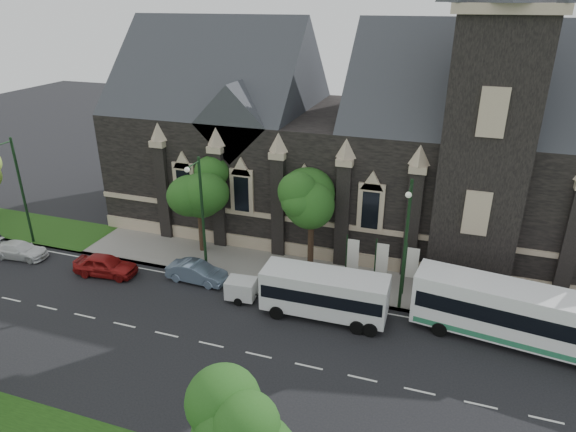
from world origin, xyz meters
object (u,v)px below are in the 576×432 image
at_px(tree_walk_right, 315,196).
at_px(banner_flag_left, 350,256).
at_px(banner_flag_center, 379,261).
at_px(car_far_red, 106,265).
at_px(street_lamp_near, 406,240).
at_px(tour_coach, 524,316).
at_px(tree_park_east, 241,431).
at_px(sedan, 197,272).
at_px(car_far_white, 20,250).
at_px(tree_walk_left, 201,184).
at_px(street_lamp_far, 19,186).
at_px(shuttle_bus, 325,292).
at_px(box_trailer, 241,289).
at_px(banner_flag_right, 410,266).
at_px(street_lamp_mid, 201,212).

bearing_deg(tree_walk_right, banner_flag_left, -29.10).
bearing_deg(banner_flag_center, car_far_red, -167.95).
distance_m(street_lamp_near, tour_coach, 7.88).
relative_size(tree_park_east, tour_coach, 0.50).
bearing_deg(sedan, banner_flag_left, -72.90).
bearing_deg(banner_flag_left, tree_walk_right, 150.90).
bearing_deg(car_far_white, car_far_red, -96.81).
xyz_separation_m(tree_park_east, car_far_red, (-17.14, 14.21, -3.83)).
bearing_deg(tree_walk_left, street_lamp_far, -165.74).
bearing_deg(tree_park_east, car_far_white, 150.39).
bearing_deg(tree_walk_right, car_far_red, -157.68).
bearing_deg(tree_walk_right, shuttle_bus, -67.92).
distance_m(street_lamp_far, car_far_white, 5.04).
relative_size(street_lamp_near, car_far_white, 2.06).
height_order(box_trailer, car_far_white, box_trailer).
distance_m(street_lamp_far, banner_flag_center, 28.48).
bearing_deg(street_lamp_far, banner_flag_right, 3.60).
relative_size(tree_walk_right, banner_flag_right, 1.95).
height_order(banner_flag_right, sedan, banner_flag_right).
relative_size(tour_coach, box_trailer, 4.37).
bearing_deg(banner_flag_center, tree_walk_left, 173.11).
distance_m(street_lamp_far, car_far_red, 10.26).
bearing_deg(tree_walk_left, banner_flag_center, -6.89).
bearing_deg(car_far_white, banner_flag_left, -87.03).
relative_size(banner_flag_right, tour_coach, 0.32).
distance_m(street_lamp_near, street_lamp_far, 30.00).
height_order(tree_park_east, banner_flag_center, tree_park_east).
xyz_separation_m(street_lamp_far, sedan, (15.81, -0.89, -4.38)).
bearing_deg(tree_park_east, banner_flag_left, 89.65).
relative_size(street_lamp_far, sedan, 2.03).
xyz_separation_m(street_lamp_far, banner_flag_left, (26.29, 1.91, -2.73)).
bearing_deg(street_lamp_far, car_far_red, -13.70).
height_order(tree_park_east, tree_walk_left, tree_walk_left).
distance_m(tree_walk_left, shuttle_bus, 13.30).
xyz_separation_m(banner_flag_left, banner_flag_right, (4.00, 0.00, 0.00)).
bearing_deg(banner_flag_left, tree_walk_left, 171.98).
distance_m(tree_walk_right, shuttle_bus, 7.39).
relative_size(tree_walk_right, car_far_white, 1.79).
xyz_separation_m(tree_park_east, sedan, (-10.37, 15.52, -3.89)).
height_order(tree_park_east, banner_flag_left, tree_park_east).
distance_m(banner_flag_left, box_trailer, 7.78).
distance_m(street_lamp_near, banner_flag_left, 4.99).
xyz_separation_m(tree_park_east, tree_walk_right, (-2.96, 20.04, 1.20)).
relative_size(shuttle_bus, car_far_red, 1.72).
xyz_separation_m(shuttle_bus, car_far_white, (-24.57, 0.02, -1.13)).
relative_size(tree_walk_left, street_lamp_mid, 0.85).
distance_m(tree_park_east, box_trailer, 16.13).
height_order(tree_park_east, tour_coach, tree_park_east).
relative_size(street_lamp_far, banner_flag_center, 2.25).
distance_m(sedan, car_far_white, 14.89).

